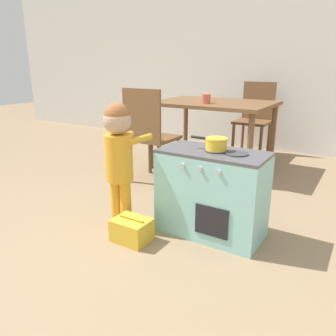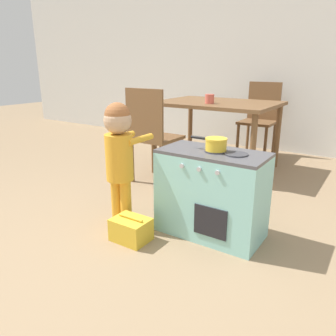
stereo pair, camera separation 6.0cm
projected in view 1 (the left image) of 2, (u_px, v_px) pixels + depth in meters
name	position (u px, v px, depth m)	size (l,w,h in m)	color
ground_plane	(115.00, 275.00, 1.78)	(16.00, 16.00, 0.00)	#8E7556
wall_back	(285.00, 47.00, 4.04)	(10.00, 0.06, 2.60)	silver
play_kitchen	(212.00, 193.00, 2.15)	(0.68, 0.36, 0.58)	#8CD1CC
toy_pot	(216.00, 143.00, 2.04)	(0.25, 0.14, 0.08)	yellow
child_figure	(119.00, 149.00, 2.19)	(0.21, 0.34, 0.86)	gold
toy_basket	(132.00, 230.00, 2.11)	(0.23, 0.18, 0.17)	gold
dining_table	(213.00, 109.00, 3.49)	(1.22, 0.90, 0.72)	brown
dining_chair_near	(149.00, 134.00, 3.05)	(0.40, 0.40, 0.90)	brown
dining_chair_far	(255.00, 117.00, 4.06)	(0.40, 0.40, 0.90)	brown
cup_on_table	(206.00, 99.00, 3.28)	(0.09, 0.09, 0.09)	#D15B4C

